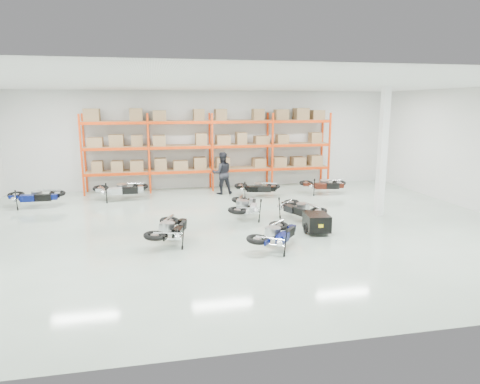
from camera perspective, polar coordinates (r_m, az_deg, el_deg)
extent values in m
plane|color=#B0C5B5|center=(13.86, -0.15, -4.69)|extent=(18.00, 18.00, 0.00)
plane|color=white|center=(13.31, -0.16, 14.24)|extent=(18.00, 18.00, 0.00)
plane|color=silver|center=(20.27, -4.10, 6.97)|extent=(18.00, 0.00, 18.00)
plane|color=silver|center=(6.79, 11.65, -2.69)|extent=(18.00, 0.00, 18.00)
cube|color=#E43B0C|center=(19.38, -20.37, 4.57)|extent=(0.08, 0.08, 3.50)
cube|color=#E43B0C|center=(20.27, -20.00, 4.87)|extent=(0.08, 0.08, 3.50)
cube|color=#E43B0C|center=(19.15, -12.05, 4.96)|extent=(0.08, 0.08, 3.50)
cube|color=#E43B0C|center=(20.05, -12.04, 5.25)|extent=(0.08, 0.08, 3.50)
cube|color=#E43B0C|center=(19.33, -3.69, 5.26)|extent=(0.08, 0.08, 3.50)
cube|color=#E43B0C|center=(20.22, -4.05, 5.53)|extent=(0.08, 0.08, 3.50)
cube|color=#E43B0C|center=(19.91, 4.35, 5.43)|extent=(0.08, 0.08, 3.50)
cube|color=#E43B0C|center=(20.77, 3.67, 5.70)|extent=(0.08, 0.08, 3.50)
cube|color=#E43B0C|center=(20.85, 11.81, 5.50)|extent=(0.08, 0.08, 3.50)
cube|color=#E43B0C|center=(21.67, 10.87, 5.77)|extent=(0.08, 0.08, 3.50)
cube|color=#E43B0C|center=(19.33, -16.09, 2.28)|extent=(2.70, 0.08, 0.12)
cube|color=#E43B0C|center=(20.22, -15.91, 2.68)|extent=(2.70, 0.08, 0.12)
cube|color=#9D7B51|center=(19.76, -16.01, 2.68)|extent=(2.68, 0.88, 0.02)
cube|color=#9D7B51|center=(19.73, -16.05, 3.34)|extent=(2.40, 0.70, 0.44)
cube|color=#E43B0C|center=(19.31, -7.78, 2.62)|extent=(2.70, 0.08, 0.12)
cube|color=#E43B0C|center=(20.19, -7.96, 3.01)|extent=(2.70, 0.08, 0.12)
cube|color=#9D7B51|center=(19.74, -7.88, 3.02)|extent=(2.68, 0.88, 0.02)
cube|color=#9D7B51|center=(19.71, -7.89, 3.68)|extent=(2.40, 0.70, 0.44)
cube|color=#E43B0C|center=(19.68, 0.38, 2.90)|extent=(2.70, 0.08, 0.12)
cube|color=#E43B0C|center=(20.56, -0.14, 3.27)|extent=(2.70, 0.08, 0.12)
cube|color=#9D7B51|center=(20.11, 0.12, 3.29)|extent=(2.68, 0.88, 0.02)
cube|color=#9D7B51|center=(20.08, 0.12, 3.94)|extent=(2.40, 0.70, 0.44)
cube|color=#E43B0C|center=(20.44, 8.10, 3.11)|extent=(2.70, 0.08, 0.12)
cube|color=#E43B0C|center=(21.28, 7.29, 3.47)|extent=(2.70, 0.08, 0.12)
cube|color=#9D7B51|center=(20.85, 7.69, 3.48)|extent=(2.68, 0.88, 0.02)
cube|color=#9D7B51|center=(20.82, 7.71, 4.11)|extent=(2.40, 0.70, 0.44)
cube|color=#E43B0C|center=(19.19, -16.28, 5.52)|extent=(2.70, 0.08, 0.12)
cube|color=#E43B0C|center=(20.08, -16.08, 5.78)|extent=(2.70, 0.08, 0.12)
cube|color=#9D7B51|center=(19.63, -16.19, 5.86)|extent=(2.68, 0.88, 0.02)
cube|color=#9D7B51|center=(19.61, -16.23, 6.52)|extent=(2.40, 0.70, 0.44)
cube|color=#E43B0C|center=(19.17, -7.87, 5.87)|extent=(2.70, 0.08, 0.12)
cube|color=#E43B0C|center=(20.06, -8.05, 6.12)|extent=(2.70, 0.08, 0.12)
cube|color=#9D7B51|center=(19.61, -7.97, 6.20)|extent=(2.68, 0.88, 0.02)
cube|color=#9D7B51|center=(19.59, -7.99, 6.87)|extent=(2.40, 0.70, 0.44)
cube|color=#E43B0C|center=(19.55, 0.39, 6.09)|extent=(2.70, 0.08, 0.12)
cube|color=#E43B0C|center=(20.42, -0.14, 6.33)|extent=(2.70, 0.08, 0.12)
cube|color=#9D7B51|center=(19.98, 0.12, 6.41)|extent=(2.68, 0.88, 0.02)
cube|color=#9D7B51|center=(19.96, 0.12, 7.07)|extent=(2.40, 0.70, 0.44)
cube|color=#E43B0C|center=(20.31, 8.19, 6.18)|extent=(2.70, 0.08, 0.12)
cube|color=#E43B0C|center=(21.16, 7.36, 6.42)|extent=(2.70, 0.08, 0.12)
cube|color=#9D7B51|center=(20.73, 7.77, 6.49)|extent=(2.68, 0.88, 0.02)
cube|color=#9D7B51|center=(20.71, 7.79, 7.13)|extent=(2.40, 0.70, 0.44)
cube|color=#E43B0C|center=(19.11, -16.47, 8.79)|extent=(2.70, 0.08, 0.12)
cube|color=#E43B0C|center=(20.01, -16.26, 8.92)|extent=(2.70, 0.08, 0.12)
cube|color=#9D7B51|center=(19.56, -16.37, 9.06)|extent=(2.68, 0.88, 0.02)
cube|color=#9D7B51|center=(19.55, -16.41, 9.73)|extent=(2.40, 0.70, 0.44)
cube|color=#E43B0C|center=(19.09, -7.96, 9.15)|extent=(2.70, 0.08, 0.12)
cube|color=#E43B0C|center=(19.99, -8.14, 9.26)|extent=(2.70, 0.08, 0.12)
cube|color=#9D7B51|center=(19.53, -8.06, 9.41)|extent=(2.68, 0.88, 0.02)
cube|color=#9D7B51|center=(19.53, -8.08, 10.08)|extent=(2.40, 0.70, 0.44)
cube|color=#E43B0C|center=(19.47, 0.39, 9.31)|extent=(2.70, 0.08, 0.12)
cube|color=#E43B0C|center=(20.35, -0.14, 9.41)|extent=(2.70, 0.08, 0.12)
cube|color=#9D7B51|center=(19.91, 0.12, 9.56)|extent=(2.68, 0.88, 0.02)
cube|color=#9D7B51|center=(19.90, 0.12, 10.23)|extent=(2.40, 0.70, 0.44)
cube|color=#E43B0C|center=(20.24, 8.28, 9.28)|extent=(2.70, 0.08, 0.12)
cube|color=#E43B0C|center=(21.09, 7.44, 9.40)|extent=(2.70, 0.08, 0.12)
cube|color=#9D7B51|center=(20.66, 7.86, 9.53)|extent=(2.68, 0.88, 0.02)
cube|color=#9D7B51|center=(20.65, 7.87, 10.17)|extent=(2.40, 0.70, 0.44)
cube|color=white|center=(15.72, 18.46, 5.04)|extent=(0.25, 0.25, 4.50)
cube|color=black|center=(13.30, 10.19, -3.96)|extent=(0.76, 0.92, 0.50)
cube|color=yellow|center=(12.91, 10.90, -4.46)|extent=(0.15, 0.03, 0.10)
torus|color=black|center=(13.22, 8.76, -4.81)|extent=(0.07, 0.35, 0.35)
torus|color=black|center=(13.47, 11.53, -4.60)|extent=(0.07, 0.35, 0.35)
cylinder|color=black|center=(13.81, 9.29, -3.13)|extent=(0.11, 0.82, 0.04)
imported|color=black|center=(18.75, -2.41, 2.53)|extent=(0.92, 0.73, 1.85)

